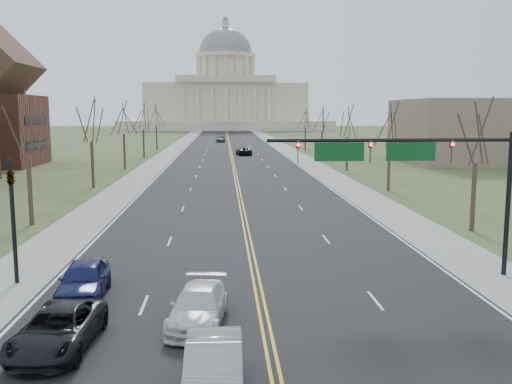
{
  "coord_description": "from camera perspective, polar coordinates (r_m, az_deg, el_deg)",
  "views": [
    {
      "loc": [
        -1.59,
        -13.55,
        8.21
      ],
      "look_at": [
        0.54,
        22.81,
        3.0
      ],
      "focal_mm": 40.0,
      "sensor_mm": 36.0,
      "label": 1
    }
  ],
  "objects": [
    {
      "name": "road",
      "position": [
        123.83,
        -2.61,
        4.33
      ],
      "size": [
        20.0,
        380.0,
        0.01
      ],
      "primitive_type": "cube",
      "color": "black",
      "rests_on": "ground"
    },
    {
      "name": "cross_road",
      "position": [
        21.26,
        1.24,
        -14.56
      ],
      "size": [
        120.0,
        14.0,
        0.01
      ],
      "primitive_type": "cube",
      "color": "black",
      "rests_on": "ground"
    },
    {
      "name": "sidewalk_left",
      "position": [
        124.26,
        -8.16,
        4.27
      ],
      "size": [
        4.0,
        380.0,
        0.03
      ],
      "primitive_type": "cube",
      "color": "gray",
      "rests_on": "ground"
    },
    {
      "name": "sidewalk_right",
      "position": [
        124.56,
        2.94,
        4.35
      ],
      "size": [
        4.0,
        380.0,
        0.03
      ],
      "primitive_type": "cube",
      "color": "gray",
      "rests_on": "ground"
    },
    {
      "name": "center_line",
      "position": [
        123.83,
        -2.61,
        4.33
      ],
      "size": [
        0.42,
        380.0,
        0.01
      ],
      "primitive_type": "cube",
      "color": "gold",
      "rests_on": "road"
    },
    {
      "name": "edge_line_left",
      "position": [
        124.09,
        -7.15,
        4.29
      ],
      "size": [
        0.15,
        380.0,
        0.01
      ],
      "primitive_type": "cube",
      "color": "silver",
      "rests_on": "road"
    },
    {
      "name": "edge_line_right",
      "position": [
        124.34,
        1.93,
        4.35
      ],
      "size": [
        0.15,
        380.0,
        0.01
      ],
      "primitive_type": "cube",
      "color": "silver",
      "rests_on": "road"
    },
    {
      "name": "capitol",
      "position": [
        263.53,
        -3.04,
        9.43
      ],
      "size": [
        90.0,
        60.0,
        50.0
      ],
      "color": "beige",
      "rests_on": "ground"
    },
    {
      "name": "signal_mast",
      "position": [
        28.62,
        15.09,
        2.95
      ],
      "size": [
        12.12,
        0.44,
        7.2
      ],
      "color": "black",
      "rests_on": "ground"
    },
    {
      "name": "signal_left",
      "position": [
        29.16,
        -23.18,
        -1.39
      ],
      "size": [
        0.32,
        0.36,
        6.0
      ],
      "color": "black",
      "rests_on": "ground"
    },
    {
      "name": "tree_r_0",
      "position": [
        41.29,
        21.2,
        5.29
      ],
      "size": [
        3.74,
        3.74,
        8.5
      ],
      "color": "#34251F",
      "rests_on": "ground"
    },
    {
      "name": "tree_l_0",
      "position": [
        43.83,
        -21.97,
        5.89
      ],
      "size": [
        3.96,
        3.96,
        9.0
      ],
      "color": "#34251F",
      "rests_on": "ground"
    },
    {
      "name": "tree_r_1",
      "position": [
        60.05,
        13.27,
        6.34
      ],
      "size": [
        3.74,
        3.74,
        8.5
      ],
      "color": "#34251F",
      "rests_on": "ground"
    },
    {
      "name": "tree_l_1",
      "position": [
        63.11,
        -16.19,
        6.66
      ],
      "size": [
        3.96,
        3.96,
        9.0
      ],
      "color": "#34251F",
      "rests_on": "ground"
    },
    {
      "name": "tree_r_2",
      "position": [
        79.43,
        9.15,
        6.84
      ],
      "size": [
        3.74,
        3.74,
        8.5
      ],
      "color": "#34251F",
      "rests_on": "ground"
    },
    {
      "name": "tree_l_2",
      "position": [
        82.74,
        -13.12,
        7.05
      ],
      "size": [
        3.96,
        3.96,
        9.0
      ],
      "color": "#34251F",
      "rests_on": "ground"
    },
    {
      "name": "tree_r_3",
      "position": [
        99.05,
        6.65,
        7.12
      ],
      "size": [
        3.74,
        3.74,
        8.5
      ],
      "color": "#34251F",
      "rests_on": "ground"
    },
    {
      "name": "tree_l_3",
      "position": [
        102.51,
        -11.23,
        7.27
      ],
      "size": [
        3.96,
        3.96,
        9.0
      ],
      "color": "#34251F",
      "rests_on": "ground"
    },
    {
      "name": "tree_r_4",
      "position": [
        118.8,
        4.97,
        7.3
      ],
      "size": [
        3.74,
        3.74,
        8.5
      ],
      "color": "#34251F",
      "rests_on": "ground"
    },
    {
      "name": "tree_l_4",
      "position": [
        122.35,
        -9.95,
        7.42
      ],
      "size": [
        3.96,
        3.96,
        9.0
      ],
      "color": "#34251F",
      "rests_on": "ground"
    },
    {
      "name": "bldg_right_mass",
      "position": [
        98.79,
        21.67,
        5.7
      ],
      "size": [
        25.0,
        20.0,
        10.0
      ],
      "primitive_type": "cube",
      "color": "#7C6958",
      "rests_on": "ground"
    },
    {
      "name": "car_sb_inner_lead",
      "position": [
        17.38,
        -4.24,
        -17.12
      ],
      "size": [
        1.7,
        4.78,
        1.57
      ],
      "primitive_type": "imported",
      "rotation": [
        0.0,
        0.0,
        -0.01
      ],
      "color": "#929599",
      "rests_on": "road"
    },
    {
      "name": "car_sb_outer_lead",
      "position": [
        21.37,
        -19.2,
        -12.82
      ],
      "size": [
        2.67,
        5.29,
        1.44
      ],
      "primitive_type": "imported",
      "rotation": [
        0.0,
        0.0,
        -0.06
      ],
      "color": "black",
      "rests_on": "road"
    },
    {
      "name": "car_sb_inner_second",
      "position": [
        22.52,
        -5.79,
        -11.31
      ],
      "size": [
        2.53,
        5.1,
        1.43
      ],
      "primitive_type": "imported",
      "rotation": [
        0.0,
        0.0,
        -0.11
      ],
      "color": "silver",
      "rests_on": "road"
    },
    {
      "name": "car_sb_outer_second",
      "position": [
        26.48,
        -16.85,
        -8.39
      ],
      "size": [
        2.21,
        4.93,
        1.64
      ],
      "primitive_type": "imported",
      "rotation": [
        0.0,
        0.0,
        0.06
      ],
      "color": "#161C4E",
      "rests_on": "road"
    },
    {
      "name": "car_far_nb",
      "position": [
        106.5,
        -1.25,
        4.12
      ],
      "size": [
        3.12,
        5.64,
        1.49
      ],
      "primitive_type": "imported",
      "rotation": [
        0.0,
        0.0,
        3.26
      ],
      "color": "black",
      "rests_on": "road"
    },
    {
      "name": "car_far_sb",
      "position": [
        151.03,
        -3.53,
        5.33
      ],
      "size": [
        2.61,
        5.14,
        1.68
      ],
      "primitive_type": "imported",
      "rotation": [
        0.0,
        0.0,
        -0.13
      ],
      "color": "#46484D",
      "rests_on": "road"
    }
  ]
}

